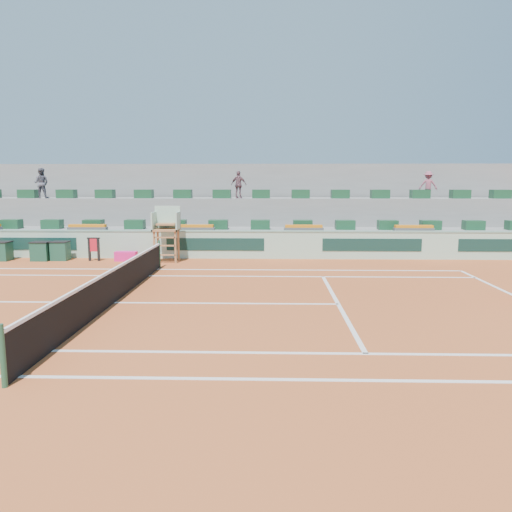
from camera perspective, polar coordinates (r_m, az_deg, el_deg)
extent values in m
plane|color=#A74920|center=(14.91, -15.91, -5.16)|extent=(90.00, 90.00, 0.00)
cube|color=gray|center=(25.06, -8.64, 1.90)|extent=(36.00, 4.00, 1.20)
cube|color=gray|center=(26.57, -8.07, 3.80)|extent=(36.00, 2.40, 2.60)
cube|color=gray|center=(28.09, -7.56, 5.90)|extent=(36.00, 0.40, 4.40)
cube|color=#ED1F85|center=(22.52, -14.63, -0.02)|extent=(0.94, 0.42, 0.42)
imported|color=#4D4E5A|center=(27.77, -23.33, 7.65)|extent=(0.76, 0.60, 1.52)
imported|color=#714B55|center=(25.43, -1.98, 8.16)|extent=(0.87, 0.55, 1.38)
imported|color=#92495D|center=(27.01, 19.08, 7.70)|extent=(0.97, 0.69, 1.36)
cube|color=silver|center=(10.04, -25.52, -12.33)|extent=(23.77, 0.12, 0.01)
cube|color=silver|center=(20.09, -11.24, -1.50)|extent=(23.77, 0.12, 0.01)
cube|color=silver|center=(11.20, -22.30, -9.99)|extent=(23.77, 0.12, 0.01)
cube|color=silver|center=(18.78, -12.16, -2.23)|extent=(23.77, 0.12, 0.01)
cube|color=silver|center=(14.35, 9.38, -5.45)|extent=(0.12, 8.23, 0.01)
cube|color=silver|center=(14.90, -15.91, -5.14)|extent=(12.80, 0.12, 0.01)
cube|color=black|center=(14.81, -15.98, -3.43)|extent=(0.03, 11.87, 0.92)
cube|color=white|center=(14.71, -16.06, -1.54)|extent=(0.06, 11.87, 0.07)
cylinder|color=#214D33|center=(9.49, -26.98, -10.15)|extent=(0.10, 0.10, 1.10)
cylinder|color=#214D33|center=(20.44, -11.00, 0.22)|extent=(0.10, 0.10, 1.10)
cube|color=#A1CAB2|center=(22.92, -9.62, 1.27)|extent=(36.00, 0.30, 1.20)
cube|color=gray|center=(22.85, -9.65, 2.83)|extent=(36.00, 0.34, 0.06)
cube|color=#12322C|center=(24.86, -24.55, 1.29)|extent=(4.40, 0.02, 0.56)
cube|color=#12322C|center=(22.45, -4.68, 1.34)|extent=(4.40, 0.02, 0.56)
cube|color=#12322C|center=(22.77, 13.11, 1.24)|extent=(4.40, 0.02, 0.56)
cube|color=#12322C|center=(24.68, 26.90, 1.09)|extent=(4.40, 0.02, 0.56)
cube|color=#986339|center=(21.60, -11.54, 0.98)|extent=(0.08, 0.08, 1.35)
cube|color=#986339|center=(21.41, -9.19, 0.98)|extent=(0.08, 0.08, 1.35)
cube|color=#986339|center=(22.28, -11.13, 1.21)|extent=(0.08, 0.08, 1.35)
cube|color=#986339|center=(22.09, -8.85, 1.21)|extent=(0.08, 0.08, 1.35)
cube|color=#986339|center=(21.76, -10.23, 2.96)|extent=(1.10, 0.90, 0.08)
cube|color=#A1CAB2|center=(22.09, -10.06, 4.38)|extent=(1.10, 0.08, 1.00)
cube|color=#A1CAB2|center=(21.84, -11.59, 3.89)|extent=(0.06, 0.90, 0.80)
cube|color=#A1CAB2|center=(21.63, -8.90, 3.92)|extent=(0.06, 0.90, 0.80)
cube|color=#986339|center=(21.84, -10.19, 3.62)|extent=(0.80, 0.60, 0.08)
cube|color=#986339|center=(21.54, -10.34, 0.12)|extent=(0.90, 0.08, 0.06)
cube|color=#986339|center=(21.49, -10.37, 1.17)|extent=(0.90, 0.08, 0.06)
cube|color=#986339|center=(21.45, -10.40, 2.10)|extent=(0.90, 0.08, 0.06)
cube|color=#174528|center=(26.77, -26.18, 3.30)|extent=(0.90, 0.60, 0.44)
cube|color=#174528|center=(25.89, -22.25, 3.40)|extent=(0.90, 0.60, 0.44)
cube|color=#174528|center=(25.15, -18.07, 3.48)|extent=(0.90, 0.60, 0.44)
cube|color=#174528|center=(24.55, -13.67, 3.54)|extent=(0.90, 0.60, 0.44)
cube|color=#174528|center=(24.10, -9.07, 3.59)|extent=(0.90, 0.60, 0.44)
cube|color=#174528|center=(23.81, -4.32, 3.61)|extent=(0.90, 0.60, 0.44)
cube|color=#174528|center=(23.69, 0.50, 3.61)|extent=(0.90, 0.60, 0.44)
cube|color=#174528|center=(23.74, 5.35, 3.58)|extent=(0.90, 0.60, 0.44)
cube|color=#174528|center=(23.95, 10.14, 3.53)|extent=(0.90, 0.60, 0.44)
cube|color=#174528|center=(24.32, 14.81, 3.46)|extent=(0.90, 0.60, 0.44)
cube|color=#174528|center=(24.86, 19.31, 3.36)|extent=(0.90, 0.60, 0.44)
cube|color=#174528|center=(25.53, 23.60, 3.26)|extent=(0.90, 0.60, 0.44)
cube|color=#174528|center=(28.39, -24.58, 6.49)|extent=(0.90, 0.60, 0.44)
cube|color=#174528|center=(27.57, -20.82, 6.66)|extent=(0.90, 0.60, 0.44)
cube|color=#174528|center=(26.88, -16.85, 6.82)|extent=(0.90, 0.60, 0.44)
cube|color=#174528|center=(26.31, -12.68, 6.95)|extent=(0.90, 0.60, 0.44)
cube|color=#174528|center=(25.90, -8.36, 7.04)|extent=(0.90, 0.60, 0.44)
cube|color=#174528|center=(25.63, -3.92, 7.10)|extent=(0.90, 0.60, 0.44)
cube|color=#174528|center=(25.51, 0.59, 7.11)|extent=(0.90, 0.60, 0.44)
cube|color=#174528|center=(25.55, 5.12, 7.08)|extent=(0.90, 0.60, 0.44)
cube|color=#174528|center=(25.75, 9.60, 7.00)|extent=(0.90, 0.60, 0.44)
cube|color=#174528|center=(26.10, 13.98, 6.89)|extent=(0.90, 0.60, 0.44)
cube|color=#174528|center=(26.60, 18.22, 6.74)|extent=(0.90, 0.60, 0.44)
cube|color=#174528|center=(27.23, 22.28, 6.57)|extent=(0.90, 0.60, 0.44)
cube|color=#174528|center=(27.99, 26.14, 6.37)|extent=(0.90, 0.60, 0.44)
cube|color=#515151|center=(24.42, -18.69, 2.98)|extent=(1.80, 0.36, 0.16)
cube|color=orange|center=(24.40, -18.70, 3.31)|extent=(1.70, 0.32, 0.12)
cube|color=#515151|center=(23.16, -6.99, 3.09)|extent=(1.80, 0.36, 0.16)
cube|color=orange|center=(23.15, -6.99, 3.43)|extent=(1.70, 0.32, 0.12)
cube|color=#515151|center=(22.95, 5.47, 3.06)|extent=(1.80, 0.36, 0.16)
cube|color=orange|center=(22.94, 5.47, 3.41)|extent=(1.70, 0.32, 0.12)
cube|color=#515151|center=(23.82, 17.58, 2.90)|extent=(1.80, 0.36, 0.16)
cube|color=orange|center=(23.80, 17.59, 3.24)|extent=(1.70, 0.32, 0.12)
cube|color=#174533|center=(23.60, -21.46, 0.51)|extent=(0.70, 0.60, 0.80)
cube|color=black|center=(23.55, -21.51, 1.52)|extent=(0.74, 0.64, 0.04)
cube|color=#174533|center=(23.81, -23.35, 0.47)|extent=(0.74, 0.64, 0.80)
cube|color=black|center=(23.76, -23.41, 1.47)|extent=(0.79, 0.68, 0.04)
cube|color=#174533|center=(24.61, -27.15, 0.47)|extent=(0.80, 0.68, 0.80)
cube|color=black|center=(24.56, -27.21, 1.44)|extent=(0.84, 0.73, 0.04)
cube|color=black|center=(22.95, -18.50, 0.70)|extent=(0.09, 0.09, 1.00)
cube|color=black|center=(22.82, -17.56, 0.70)|extent=(0.09, 0.09, 1.00)
cube|color=black|center=(22.83, -18.09, 1.95)|extent=(0.55, 0.07, 0.06)
cube|color=red|center=(22.84, -18.07, 1.19)|extent=(0.41, 0.04, 0.56)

